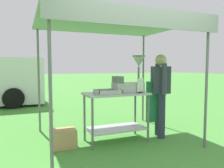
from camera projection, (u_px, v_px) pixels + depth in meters
ground_plane at (67, 101)px, 8.70m from camera, size 70.00×70.00×0.00m
stall_canopy at (114, 26)px, 3.94m from camera, size 2.72×2.26×2.20m
donut_cart at (116, 107)px, 3.97m from camera, size 1.16×0.60×0.90m
donut_tray at (108, 92)px, 3.80m from camera, size 0.43×0.33×0.07m
donut_fryer at (130, 80)px, 4.02m from camera, size 0.62×0.28×0.68m
menu_sign at (140, 87)px, 3.93m from camera, size 0.13×0.05×0.26m
vendor at (160, 91)px, 4.22m from camera, size 0.47×0.53×1.61m
supply_crate at (63, 138)px, 3.69m from camera, size 0.43×0.34×0.30m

